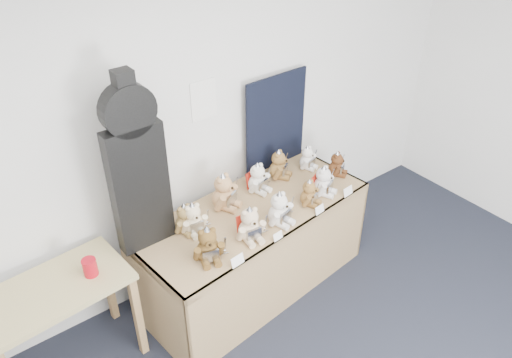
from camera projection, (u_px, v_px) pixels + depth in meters
room_shell at (204, 100)px, 3.55m from camera, size 6.00×6.00×6.00m
display_table at (260, 231)px, 3.76m from camera, size 1.90×0.95×0.76m
side_table at (57, 302)px, 3.14m from camera, size 0.95×0.58×0.76m
guitar_case at (137, 167)px, 3.09m from camera, size 0.38×0.12×1.23m
navy_board at (276, 122)px, 4.02m from camera, size 0.60×0.04×0.80m
red_cup at (90, 267)px, 3.13m from camera, size 0.09×0.09×0.12m
teddy_front_far_left at (208, 246)px, 3.21m from camera, size 0.23×0.22×0.28m
teddy_front_left at (250, 225)px, 3.38m from camera, size 0.23×0.21×0.29m
teddy_front_centre at (280, 210)px, 3.53m from camera, size 0.24×0.21×0.28m
teddy_front_right at (309, 194)px, 3.73m from camera, size 0.19×0.18×0.23m
teddy_front_far_right at (323, 182)px, 3.83m from camera, size 0.22×0.21×0.27m
teddy_front_end at (337, 165)px, 4.07m from camera, size 0.19×0.19×0.23m
teddy_back_left at (194, 220)px, 3.45m from camera, size 0.21×0.18×0.26m
teddy_back_centre_left at (224, 193)px, 3.68m from camera, size 0.26×0.25×0.31m
teddy_back_centre_right at (258, 179)px, 3.87m from camera, size 0.22×0.20×0.27m
teddy_back_right at (279, 165)px, 4.03m from camera, size 0.22×0.22×0.27m
teddy_back_end at (308, 158)px, 4.16m from camera, size 0.19×0.17×0.22m
teddy_back_far_left at (185, 219)px, 3.46m from camera, size 0.20×0.17×0.25m
entry_card_a at (238, 261)px, 3.20m from camera, size 0.10×0.03×0.07m
entry_card_b at (278, 236)px, 3.42m from camera, size 0.08×0.03×0.06m
entry_card_c at (320, 210)px, 3.66m from camera, size 0.09×0.03×0.06m
entry_card_d at (348, 191)px, 3.85m from camera, size 0.10×0.03×0.07m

